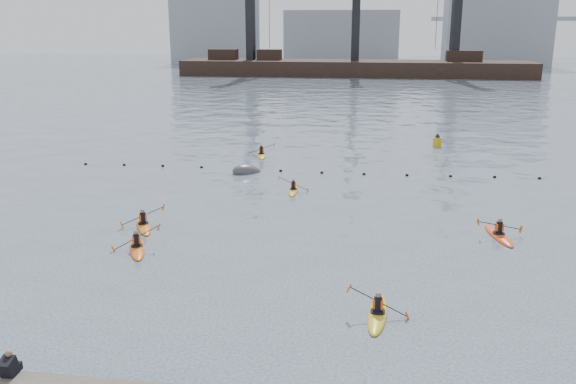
{
  "coord_description": "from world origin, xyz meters",
  "views": [
    {
      "loc": [
        4.61,
        -19.96,
        10.22
      ],
      "look_at": [
        0.78,
        6.79,
        2.8
      ],
      "focal_mm": 38.0,
      "sensor_mm": 36.0,
      "label": 1
    }
  ],
  "objects_px": {
    "kayaker_0": "(137,247)",
    "kayaker_2": "(143,225)",
    "mooring_buoy": "(247,172)",
    "kayaker_3": "(293,190)",
    "kayaker_4": "(499,235)",
    "nav_buoy": "(437,142)",
    "kayaker_1": "(378,313)",
    "kayaker_5": "(261,154)"
  },
  "relations": [
    {
      "from": "kayaker_0",
      "to": "kayaker_2",
      "type": "bearing_deg",
      "value": 82.29
    },
    {
      "from": "mooring_buoy",
      "to": "kayaker_3",
      "type": "bearing_deg",
      "value": -49.34
    },
    {
      "from": "kayaker_0",
      "to": "mooring_buoy",
      "type": "height_order",
      "value": "kayaker_0"
    },
    {
      "from": "kayaker_4",
      "to": "nav_buoy",
      "type": "bearing_deg",
      "value": -98.55
    },
    {
      "from": "kayaker_1",
      "to": "kayaker_3",
      "type": "distance_m",
      "value": 17.49
    },
    {
      "from": "kayaker_2",
      "to": "mooring_buoy",
      "type": "xyz_separation_m",
      "value": [
        2.88,
        12.75,
        -0.1
      ]
    },
    {
      "from": "mooring_buoy",
      "to": "nav_buoy",
      "type": "distance_m",
      "value": 18.65
    },
    {
      "from": "kayaker_0",
      "to": "kayaker_4",
      "type": "bearing_deg",
      "value": -9.9
    },
    {
      "from": "kayaker_5",
      "to": "kayaker_3",
      "type": "bearing_deg",
      "value": -81.72
    },
    {
      "from": "kayaker_2",
      "to": "kayaker_4",
      "type": "height_order",
      "value": "kayaker_2"
    },
    {
      "from": "kayaker_1",
      "to": "kayaker_4",
      "type": "distance_m",
      "value": 11.28
    },
    {
      "from": "kayaker_1",
      "to": "kayaker_4",
      "type": "height_order",
      "value": "kayaker_1"
    },
    {
      "from": "kayaker_1",
      "to": "kayaker_4",
      "type": "xyz_separation_m",
      "value": [
        5.99,
        9.56,
        0.0
      ]
    },
    {
      "from": "kayaker_4",
      "to": "kayaker_2",
      "type": "bearing_deg",
      "value": -7.55
    },
    {
      "from": "kayaker_1",
      "to": "kayaker_2",
      "type": "relative_size",
      "value": 1.0
    },
    {
      "from": "kayaker_4",
      "to": "nav_buoy",
      "type": "relative_size",
      "value": 2.6
    },
    {
      "from": "kayaker_0",
      "to": "kayaker_4",
      "type": "distance_m",
      "value": 17.77
    },
    {
      "from": "kayaker_3",
      "to": "kayaker_4",
      "type": "relative_size",
      "value": 0.81
    },
    {
      "from": "kayaker_3",
      "to": "nav_buoy",
      "type": "relative_size",
      "value": 2.12
    },
    {
      "from": "kayaker_3",
      "to": "nav_buoy",
      "type": "xyz_separation_m",
      "value": [
        10.42,
        16.47,
        0.32
      ]
    },
    {
      "from": "kayaker_0",
      "to": "kayaker_2",
      "type": "relative_size",
      "value": 0.99
    },
    {
      "from": "kayaker_0",
      "to": "kayaker_5",
      "type": "height_order",
      "value": "kayaker_0"
    },
    {
      "from": "kayaker_0",
      "to": "mooring_buoy",
      "type": "distance_m",
      "value": 16.13
    },
    {
      "from": "kayaker_4",
      "to": "nav_buoy",
      "type": "xyz_separation_m",
      "value": [
        -0.9,
        23.58,
        0.31
      ]
    },
    {
      "from": "nav_buoy",
      "to": "kayaker_4",
      "type": "bearing_deg",
      "value": -87.82
    },
    {
      "from": "kayaker_0",
      "to": "kayaker_4",
      "type": "height_order",
      "value": "kayaker_0"
    },
    {
      "from": "kayaker_0",
      "to": "kayaker_1",
      "type": "height_order",
      "value": "kayaker_0"
    },
    {
      "from": "mooring_buoy",
      "to": "kayaker_1",
      "type": "bearing_deg",
      "value": -66.37
    },
    {
      "from": "kayaker_3",
      "to": "kayaker_1",
      "type": "bearing_deg",
      "value": -75.08
    },
    {
      "from": "mooring_buoy",
      "to": "kayaker_4",
      "type": "bearing_deg",
      "value": -37.49
    },
    {
      "from": "kayaker_2",
      "to": "kayaker_3",
      "type": "height_order",
      "value": "kayaker_2"
    },
    {
      "from": "kayaker_5",
      "to": "mooring_buoy",
      "type": "bearing_deg",
      "value": -102.28
    },
    {
      "from": "kayaker_2",
      "to": "kayaker_4",
      "type": "relative_size",
      "value": 0.95
    },
    {
      "from": "kayaker_0",
      "to": "kayaker_3",
      "type": "bearing_deg",
      "value": 38.67
    },
    {
      "from": "kayaker_3",
      "to": "kayaker_4",
      "type": "bearing_deg",
      "value": -34.95
    },
    {
      "from": "kayaker_2",
      "to": "kayaker_1",
      "type": "bearing_deg",
      "value": -61.69
    },
    {
      "from": "kayaker_0",
      "to": "kayaker_3",
      "type": "distance_m",
      "value": 12.83
    },
    {
      "from": "kayaker_5",
      "to": "kayaker_0",
      "type": "bearing_deg",
      "value": -107.71
    },
    {
      "from": "kayaker_3",
      "to": "kayaker_5",
      "type": "relative_size",
      "value": 0.85
    },
    {
      "from": "kayaker_0",
      "to": "kayaker_5",
      "type": "distance_m",
      "value": 21.94
    },
    {
      "from": "kayaker_1",
      "to": "kayaker_3",
      "type": "height_order",
      "value": "kayaker_1"
    },
    {
      "from": "kayaker_1",
      "to": "kayaker_0",
      "type": "bearing_deg",
      "value": 159.01
    }
  ]
}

